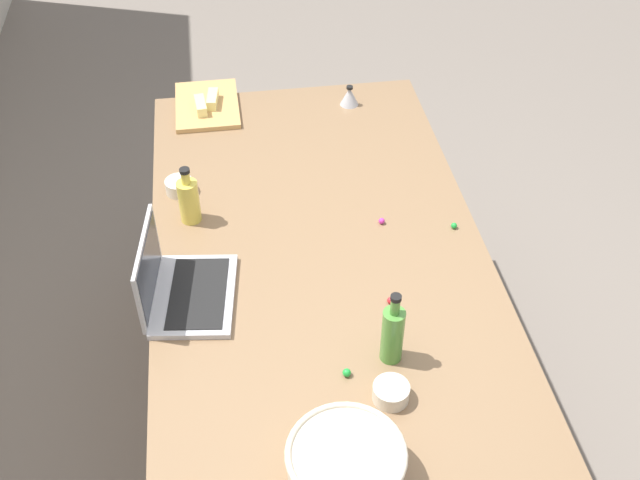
# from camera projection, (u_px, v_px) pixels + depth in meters

# --- Properties ---
(ground_plane) EXTENTS (12.00, 12.00, 0.00)m
(ground_plane) POSITION_uv_depth(u_px,v_px,m) (320.00, 427.00, 2.88)
(ground_plane) COLOR slate
(island_counter) EXTENTS (1.88, 0.99, 0.90)m
(island_counter) POSITION_uv_depth(u_px,v_px,m) (320.00, 350.00, 2.57)
(island_counter) COLOR #4C331E
(island_counter) RESTS_ON ground
(laptop) EXTENTS (0.34, 0.27, 0.22)m
(laptop) POSITION_uv_depth(u_px,v_px,m) (179.00, 286.00, 2.10)
(laptop) COLOR #B7B7BC
(laptop) RESTS_ON island_counter
(mixing_bowl_large) EXTENTS (0.27, 0.27, 0.12)m
(mixing_bowl_large) POSITION_uv_depth(u_px,v_px,m) (346.00, 465.00, 1.67)
(mixing_bowl_large) COLOR beige
(mixing_bowl_large) RESTS_ON island_counter
(bottle_oil) EXTENTS (0.06, 0.06, 0.19)m
(bottle_oil) POSITION_uv_depth(u_px,v_px,m) (189.00, 200.00, 2.33)
(bottle_oil) COLOR #DBC64C
(bottle_oil) RESTS_ON island_counter
(bottle_olive) EXTENTS (0.06, 0.06, 0.23)m
(bottle_olive) POSITION_uv_depth(u_px,v_px,m) (393.00, 334.00, 1.92)
(bottle_olive) COLOR #4C8C38
(bottle_olive) RESTS_ON island_counter
(cutting_board) EXTENTS (0.33, 0.23, 0.02)m
(cutting_board) POSITION_uv_depth(u_px,v_px,m) (207.00, 105.00, 2.86)
(cutting_board) COLOR tan
(cutting_board) RESTS_ON island_counter
(butter_stick_left) EXTENTS (0.11, 0.05, 0.04)m
(butter_stick_left) POSITION_uv_depth(u_px,v_px,m) (212.00, 99.00, 2.84)
(butter_stick_left) COLOR #F4E58C
(butter_stick_left) RESTS_ON cutting_board
(butter_stick_right) EXTENTS (0.11, 0.05, 0.04)m
(butter_stick_right) POSITION_uv_depth(u_px,v_px,m) (201.00, 106.00, 2.81)
(butter_stick_right) COLOR #F4E58C
(butter_stick_right) RESTS_ON cutting_board
(ramekin_small) EXTENTS (0.09, 0.09, 0.04)m
(ramekin_small) POSITION_uv_depth(u_px,v_px,m) (179.00, 186.00, 2.47)
(ramekin_small) COLOR beige
(ramekin_small) RESTS_ON island_counter
(ramekin_medium) EXTENTS (0.09, 0.09, 0.05)m
(ramekin_medium) POSITION_uv_depth(u_px,v_px,m) (391.00, 393.00, 1.87)
(ramekin_medium) COLOR beige
(ramekin_medium) RESTS_ON island_counter
(kitchen_timer) EXTENTS (0.07, 0.07, 0.08)m
(kitchen_timer) POSITION_uv_depth(u_px,v_px,m) (349.00, 96.00, 2.86)
(kitchen_timer) COLOR #B2B2B7
(kitchen_timer) RESTS_ON island_counter
(candy_0) EXTENTS (0.02, 0.02, 0.02)m
(candy_0) POSITION_uv_depth(u_px,v_px,m) (390.00, 300.00, 2.11)
(candy_0) COLOR red
(candy_0) RESTS_ON island_counter
(candy_1) EXTENTS (0.02, 0.02, 0.02)m
(candy_1) POSITION_uv_depth(u_px,v_px,m) (325.00, 466.00, 1.73)
(candy_1) COLOR #CC3399
(candy_1) RESTS_ON island_counter
(candy_3) EXTENTS (0.02, 0.02, 0.02)m
(candy_3) POSITION_uv_depth(u_px,v_px,m) (348.00, 372.00, 1.93)
(candy_3) COLOR green
(candy_3) RESTS_ON island_counter
(candy_4) EXTENTS (0.02, 0.02, 0.02)m
(candy_4) POSITION_uv_depth(u_px,v_px,m) (382.00, 221.00, 2.36)
(candy_4) COLOR #CC3399
(candy_4) RESTS_ON island_counter
(candy_5) EXTENTS (0.02, 0.02, 0.02)m
(candy_5) POSITION_uv_depth(u_px,v_px,m) (454.00, 226.00, 2.35)
(candy_5) COLOR green
(candy_5) RESTS_ON island_counter
(candy_6) EXTENTS (0.02, 0.02, 0.02)m
(candy_6) POSITION_uv_depth(u_px,v_px,m) (222.00, 302.00, 2.11)
(candy_6) COLOR red
(candy_6) RESTS_ON island_counter
(candy_7) EXTENTS (0.02, 0.02, 0.02)m
(candy_7) POSITION_uv_depth(u_px,v_px,m) (218.00, 290.00, 2.14)
(candy_7) COLOR red
(candy_7) RESTS_ON island_counter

